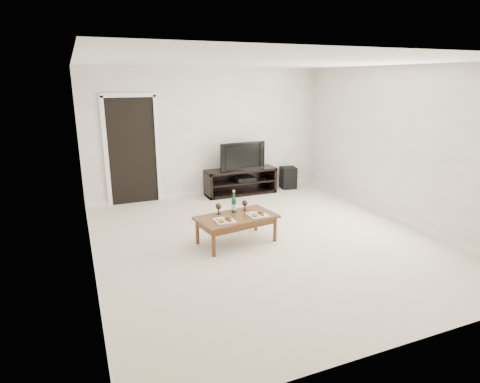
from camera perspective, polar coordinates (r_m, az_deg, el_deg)
name	(u,v)px	position (r m, az deg, el deg)	size (l,w,h in m)	color
floor	(266,240)	(6.21, 3.77, -6.88)	(5.50, 5.50, 0.00)	beige
back_wall	(208,133)	(8.37, -4.58, 8.27)	(5.00, 0.04, 2.60)	white
ceiling	(270,61)	(5.73, 4.26, 18.06)	(5.00, 5.50, 0.04)	white
doorway	(132,152)	(8.03, -15.06, 5.49)	(0.90, 0.02, 2.05)	black
media_console	(241,181)	(8.52, 0.09, 1.43)	(1.52, 0.45, 0.55)	black
television	(241,155)	(8.40, 0.09, 5.16)	(1.00, 0.13, 0.58)	black
av_receiver	(245,179)	(8.54, 0.73, 1.81)	(0.40, 0.30, 0.08)	black
subwoofer	(288,178)	(9.06, 6.86, 1.97)	(0.32, 0.32, 0.48)	black
coffee_table	(237,229)	(6.03, -0.50, -5.40)	(1.17, 0.64, 0.42)	#553617
plate_left	(225,219)	(5.73, -2.21, -3.94)	(0.27, 0.27, 0.07)	white
plate_right	(258,213)	(5.97, 2.52, -3.13)	(0.27, 0.27, 0.07)	white
wine_bottle	(234,201)	(6.07, -0.88, -1.41)	(0.07, 0.07, 0.35)	#103C21
goblet_left	(219,209)	(6.03, -3.07, -2.44)	(0.09, 0.09, 0.17)	#33231B
goblet_right	(245,205)	(6.18, 0.69, -1.95)	(0.09, 0.09, 0.17)	#33231B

